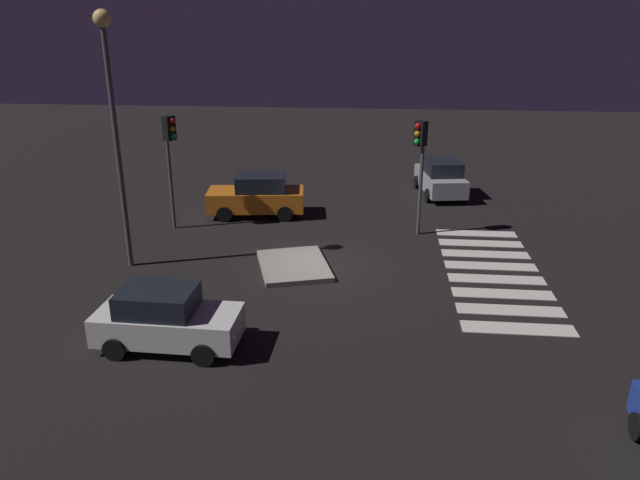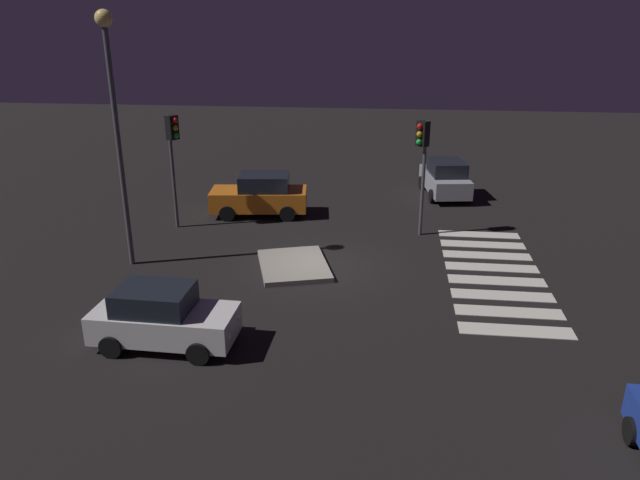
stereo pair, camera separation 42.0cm
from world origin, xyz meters
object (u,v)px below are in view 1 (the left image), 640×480
at_px(car_silver, 441,178).
at_px(traffic_light_north, 170,145).
at_px(car_orange, 257,196).
at_px(traffic_light_east, 420,150).
at_px(traffic_island, 294,265).
at_px(car_white, 166,319).
at_px(street_lamp, 112,102).

height_order(car_silver, traffic_light_north, traffic_light_north).
relative_size(car_orange, car_silver, 1.03).
bearing_deg(car_silver, traffic_light_east, 157.13).
height_order(traffic_island, car_white, car_white).
xyz_separation_m(car_white, traffic_light_east, (9.59, -7.10, 2.68)).
relative_size(car_white, traffic_light_north, 0.83).
xyz_separation_m(car_orange, traffic_light_east, (-1.92, -6.91, 2.59)).
relative_size(car_white, traffic_light_east, 0.84).
height_order(car_white, car_silver, car_silver).
bearing_deg(traffic_island, car_white, 155.22).
bearing_deg(traffic_light_east, car_white, 7.44).
distance_m(car_white, car_orange, 11.51).
xyz_separation_m(traffic_island, car_silver, (9.95, -6.00, 0.79)).
bearing_deg(traffic_light_east, car_silver, -150.17).
distance_m(car_orange, street_lamp, 8.53).
relative_size(traffic_light_north, street_lamp, 0.55).
distance_m(traffic_light_east, traffic_light_north, 9.93).
height_order(traffic_island, car_orange, car_orange).
bearing_deg(traffic_light_east, traffic_light_north, -44.89).
xyz_separation_m(traffic_island, car_white, (-5.67, 2.62, 0.73)).
xyz_separation_m(traffic_light_east, traffic_light_north, (-0.20, 9.93, 0.05)).
relative_size(car_white, car_orange, 0.88).
bearing_deg(street_lamp, traffic_light_east, -67.70).
height_order(car_silver, street_lamp, street_lamp).
bearing_deg(traffic_light_north, car_silver, 57.33).
bearing_deg(car_white, traffic_island, 66.69).
height_order(car_orange, street_lamp, street_lamp).
bearing_deg(car_white, traffic_light_north, 108.26).
relative_size(traffic_island, traffic_light_north, 0.77).
distance_m(traffic_light_east, street_lamp, 11.36).
relative_size(traffic_island, car_silver, 0.84).
bearing_deg(street_lamp, traffic_light_north, -5.30).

